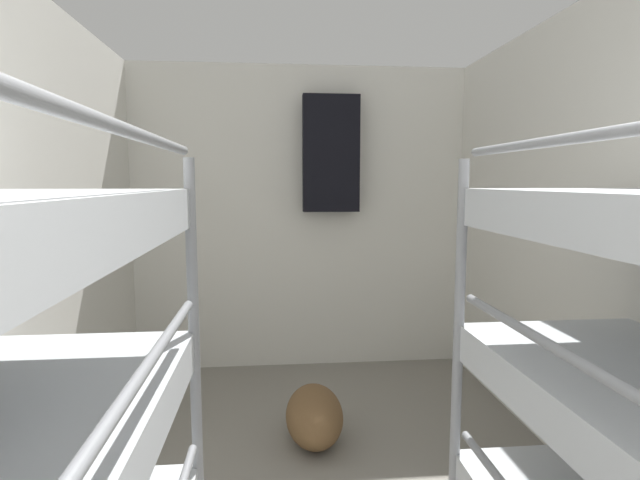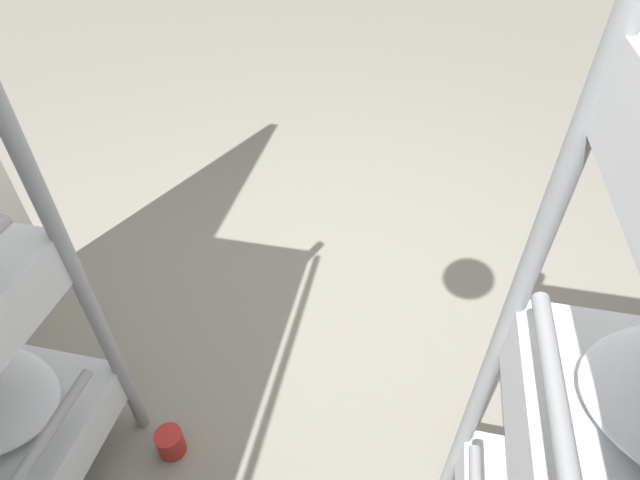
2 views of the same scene
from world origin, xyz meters
TOP-DOWN VIEW (x-y plane):
  - wall_back at (0.00, 4.36)m, footprint 2.79×0.06m
  - duffel_bag at (0.00, 3.05)m, footprint 0.33×0.52m
  - hanging_coat at (0.23, 4.21)m, footprint 0.44×0.12m

SIDE VIEW (x-z plane):
  - duffel_bag at x=0.00m, z-range 0.00..0.33m
  - wall_back at x=0.00m, z-range 0.00..2.44m
  - hanging_coat at x=0.23m, z-range 1.29..2.19m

